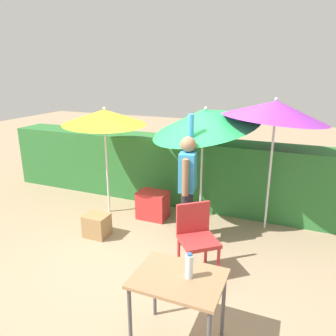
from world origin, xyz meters
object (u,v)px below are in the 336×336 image
Objects in this scene: umbrella_yellow at (204,119)px; folding_table at (179,286)px; chair_plastic at (196,235)px; bottle_water at (189,266)px; umbrella_orange at (276,110)px; umbrella_rainbow at (104,117)px; crate_cardboard at (97,225)px; person_vendor at (188,182)px; cooler_box at (153,205)px.

folding_table is (0.60, -2.72, -1.08)m from umbrella_yellow.
chair_plastic is 1.22m from bottle_water.
umbrella_orange reaches higher than folding_table.
crate_cardboard is at bearing -69.79° from umbrella_rainbow.
person_vendor reaches higher than folding_table.
person_vendor is 1.58m from crate_cardboard.
crate_cardboard is 0.45× the size of folding_table.
umbrella_rainbow is 3.33m from bottle_water.
umbrella_yellow is at bearing 15.15° from umbrella_rainbow.
cooler_box is 2.76m from folding_table.
person_vendor is 3.71× the size of cooler_box.
bottle_water is at bearing 22.56° from folding_table.
bottle_water is (-0.39, -2.70, -1.07)m from umbrella_orange.
umbrella_yellow is 9.04× the size of bottle_water.
umbrella_orange is at bearing 80.13° from folding_table.
cooler_box is at bearing 148.12° from person_vendor.
bottle_water is at bearing -98.24° from umbrella_orange.
crate_cardboard is at bearing -120.24° from cooler_box.
bottle_water reaches higher than cooler_box.
chair_plastic is (2.00, -1.11, -1.21)m from umbrella_rainbow.
umbrella_orange is 1.67m from person_vendor.
chair_plastic reaches higher than cooler_box.
crate_cardboard is 2.53m from bottle_water.
person_vendor is 2.35× the size of folding_table.
cooler_box is at bearing 59.76° from crate_cardboard.
umbrella_rainbow reaches higher than folding_table.
bottle_water is at bearing -70.27° from person_vendor.
umbrella_rainbow reaches higher than cooler_box.
bottle_water reaches higher than chair_plastic.
umbrella_rainbow is at bearing 165.46° from person_vendor.
umbrella_yellow is 2.71× the size of folding_table.
cooler_box is 1.05m from crate_cardboard.
chair_plastic is 2.46× the size of crate_cardboard.
chair_plastic is at bearing -75.60° from umbrella_yellow.
folding_table is (0.57, -1.86, -0.29)m from person_vendor.
chair_plastic is at bearing -9.25° from crate_cardboard.
person_vendor is at bearing 109.73° from bottle_water.
cooler_box is at bearing 120.11° from folding_table.
umbrella_orange is 3.05m from folding_table.
umbrella_yellow is (-1.08, -0.01, -0.19)m from umbrella_orange.
umbrella_rainbow is 1.79m from crate_cardboard.
cooler_box is (-1.16, 1.18, -0.27)m from chair_plastic.
person_vendor is at bearing -14.54° from umbrella_rainbow.
person_vendor is at bearing 107.04° from folding_table.
umbrella_yellow is at bearing 92.17° from person_vendor.
crate_cardboard is at bearing 142.60° from folding_table.
bottle_water is at bearing -75.63° from umbrella_yellow.
bottle_water reaches higher than folding_table.
umbrella_orange is 8.94× the size of bottle_water.
bottle_water is (1.98, -1.42, 0.67)m from crate_cardboard.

